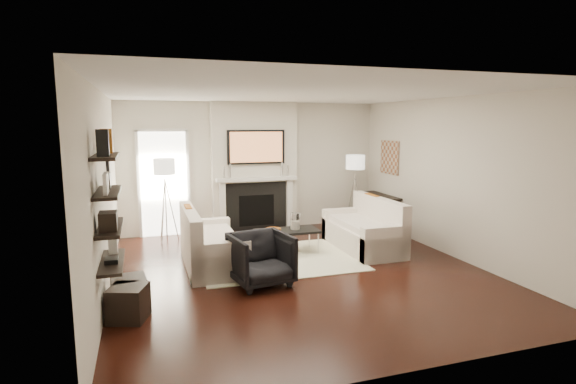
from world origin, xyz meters
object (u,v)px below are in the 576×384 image
object	(u,v)px
lamp_left_shade	(164,166)
ottoman_near	(129,293)
loveseat_left_base	(213,253)
coffee_table	(287,231)
lamp_right_shade	(355,162)
loveseat_right_base	(362,238)
armchair	(261,256)

from	to	relation	value
lamp_left_shade	ottoman_near	distance (m)	3.51
loveseat_left_base	coffee_table	bearing A→B (deg)	12.63
coffee_table	lamp_left_shade	world-z (taller)	lamp_left_shade
coffee_table	lamp_right_shade	world-z (taller)	lamp_right_shade
loveseat_right_base	coffee_table	distance (m)	1.41
lamp_right_shade	ottoman_near	distance (m)	5.56
loveseat_left_base	ottoman_near	distance (m)	1.84
loveseat_right_base	armchair	size ratio (longest dim) A/B	2.24
coffee_table	lamp_right_shade	bearing A→B (deg)	33.95
armchair	lamp_left_shade	world-z (taller)	lamp_left_shade
loveseat_right_base	ottoman_near	size ratio (longest dim) A/B	4.50
coffee_table	lamp_right_shade	xyz separation A→B (m)	(1.94, 1.31, 1.05)
lamp_left_shade	loveseat_right_base	bearing A→B (deg)	-26.97
lamp_right_shade	loveseat_left_base	bearing A→B (deg)	-153.92
loveseat_right_base	loveseat_left_base	bearing A→B (deg)	-176.85
armchair	lamp_left_shade	distance (m)	3.27
armchair	lamp_left_shade	bearing A→B (deg)	101.95
coffee_table	lamp_left_shade	xyz separation A→B (m)	(-1.96, 1.55, 1.05)
lamp_left_shade	lamp_right_shade	size ratio (longest dim) A/B	1.00
coffee_table	loveseat_right_base	bearing A→B (deg)	-6.22
loveseat_right_base	lamp_left_shade	world-z (taller)	lamp_left_shade
loveseat_right_base	coffee_table	bearing A→B (deg)	173.78
loveseat_left_base	loveseat_right_base	distance (m)	2.74
armchair	ottoman_near	distance (m)	1.80
lamp_right_shade	coffee_table	bearing A→B (deg)	-146.05
loveseat_left_base	lamp_left_shade	distance (m)	2.31
armchair	loveseat_right_base	bearing A→B (deg)	18.65
coffee_table	ottoman_near	world-z (taller)	coffee_table
loveseat_right_base	lamp_right_shade	bearing A→B (deg)	69.16
loveseat_left_base	coffee_table	size ratio (longest dim) A/B	1.64
loveseat_left_base	loveseat_right_base	xyz separation A→B (m)	(2.74, 0.15, 0.00)
coffee_table	armchair	distance (m)	1.57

